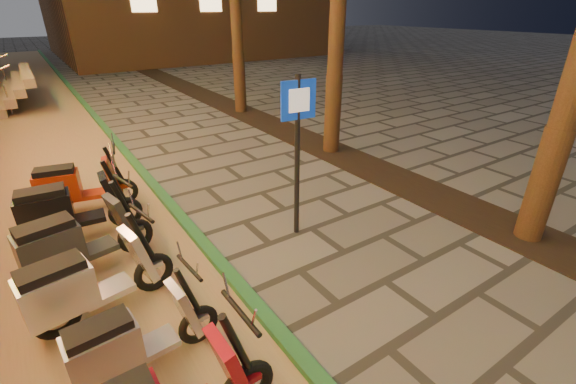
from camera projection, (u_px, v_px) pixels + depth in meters
parking_strip at (48, 164)px, 9.14m from camera, size 3.40×60.00×0.01m
green_curb at (123, 149)px, 9.98m from camera, size 0.18×60.00×0.10m
planting_strip at (389, 176)px, 8.52m from camera, size 1.20×40.00×0.02m
pedestrian_sign at (298, 136)px, 5.70m from camera, size 0.56×0.11×2.55m
scooter_7 at (129, 342)px, 3.73m from camera, size 1.51×0.54×1.06m
scooter_8 at (84, 285)px, 4.38m from camera, size 1.72×0.75×1.21m
scooter_9 at (73, 243)px, 5.15m from camera, size 1.76×0.79×1.23m
scooter_10 at (66, 210)px, 5.98m from camera, size 1.76×0.62×1.24m
scooter_11 at (75, 186)px, 6.86m from camera, size 1.65×0.75×1.16m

